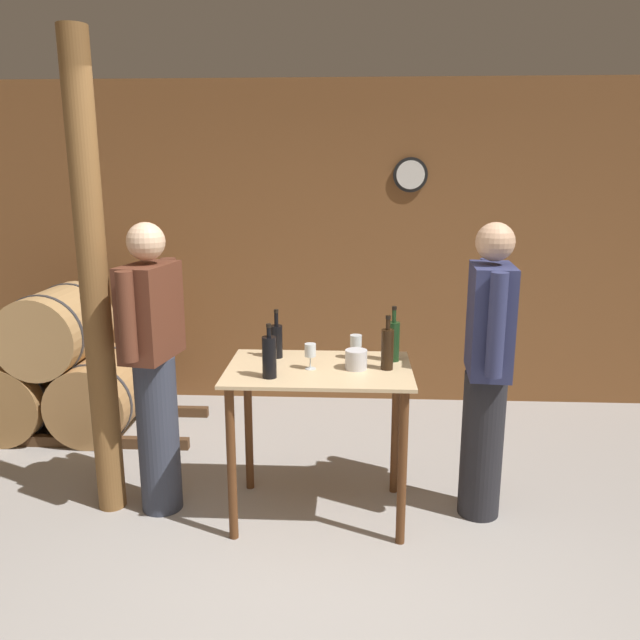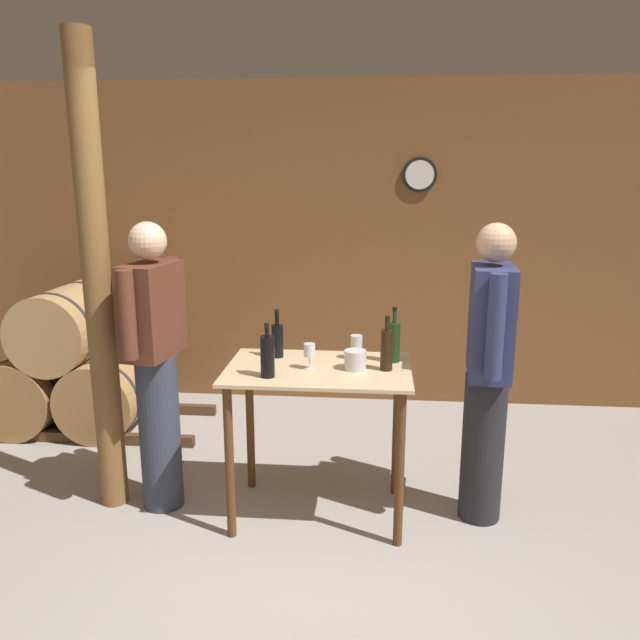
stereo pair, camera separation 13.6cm
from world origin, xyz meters
TOP-DOWN VIEW (x-y plane):
  - ground_plane at (0.00, 0.00)m, footprint 14.00×14.00m
  - back_wall at (0.00, 2.82)m, footprint 8.40×0.08m
  - barrel_rack at (-2.12, 2.00)m, footprint 2.10×0.77m
  - tasting_table at (-0.07, 0.87)m, footprint 1.03×0.68m
  - wooden_post at (-1.33, 0.89)m, footprint 0.16×0.16m
  - wine_bottle_far_left at (-0.33, 1.05)m, footprint 0.07×0.07m
  - wine_bottle_left at (-0.33, 0.68)m, footprint 0.08×0.08m
  - wine_bottle_center at (0.30, 0.86)m, footprint 0.07×0.07m
  - wine_bottle_right at (0.35, 1.02)m, footprint 0.07×0.07m
  - wine_glass_near_left at (-0.12, 0.84)m, footprint 0.06×0.06m
  - wine_glass_near_center at (0.13, 1.05)m, footprint 0.07×0.07m
  - ice_bucket at (0.13, 0.86)m, footprint 0.12×0.12m
  - person_host at (-1.02, 0.88)m, footprint 0.29×0.58m
  - person_visitor_with_scarf at (0.87, 0.92)m, footprint 0.25×0.59m

SIDE VIEW (x-z plane):
  - ground_plane at x=0.00m, z-range 0.00..0.00m
  - barrel_rack at x=-2.12m, z-range -0.10..1.03m
  - tasting_table at x=-0.07m, z-range 0.27..1.17m
  - person_host at x=-1.02m, z-range 0.05..1.76m
  - person_visitor_with_scarf at x=0.87m, z-range 0.05..1.76m
  - ice_bucket at x=0.13m, z-range 0.90..1.01m
  - wine_glass_near_center at x=0.13m, z-range 0.94..1.08m
  - wine_glass_near_left at x=-0.12m, z-range 0.93..1.08m
  - wine_bottle_far_left at x=-0.33m, z-range 0.87..1.16m
  - wine_bottle_left at x=-0.33m, z-range 0.87..1.17m
  - wine_bottle_center at x=0.30m, z-range 0.87..1.18m
  - wine_bottle_right at x=0.35m, z-range 0.87..1.19m
  - wooden_post at x=-1.33m, z-range 0.00..2.70m
  - back_wall at x=0.00m, z-range 0.00..2.70m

